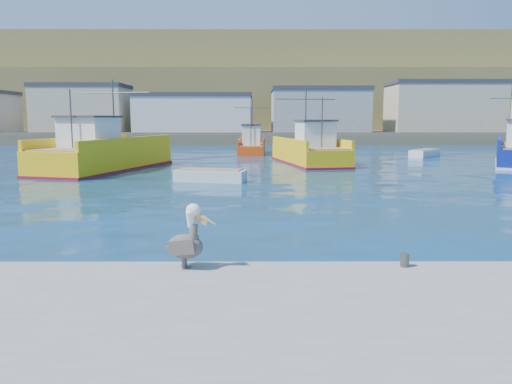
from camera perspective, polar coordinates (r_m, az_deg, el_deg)
ground at (r=14.72m, az=1.28°, el=-6.53°), size 260.00×260.00×0.00m
dock_bollards at (r=11.31m, az=4.80°, el=-7.77°), size 36.20×0.20×0.30m
far_shore at (r=123.53m, az=0.02°, el=10.81°), size 200.00×81.00×24.00m
trawler_yellow_a at (r=38.87m, az=-17.02°, el=4.15°), size 7.96×14.20×6.79m
trawler_yellow_b at (r=42.46m, az=6.18°, el=4.63°), size 5.95×11.73×6.50m
boat_orange at (r=53.94m, az=-0.50°, el=5.42°), size 3.81×7.34×5.94m
skiff_mid at (r=30.39m, az=-5.25°, el=1.76°), size 4.48×2.36×0.93m
skiff_far at (r=52.59m, az=18.70°, el=4.15°), size 3.92×4.16×0.92m
pelican at (r=11.12m, az=-7.89°, el=-5.56°), size 1.19×0.60×1.46m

